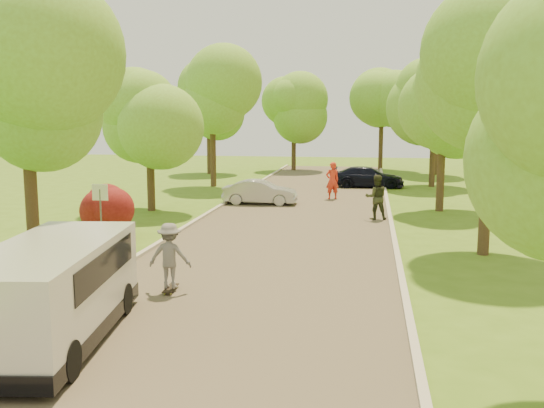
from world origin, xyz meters
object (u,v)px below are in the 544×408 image
Objects in this scene: street_sign at (100,202)px; silver_sedan at (260,192)px; skateboarder at (170,256)px; person_striped at (332,181)px; minivan at (52,291)px; longboard at (171,288)px; person_olive at (376,197)px; dark_sedan at (368,177)px.

silver_sedan is (3.50, 10.79, -0.95)m from street_sign.
skateboarder is 18.09m from person_striped.
minivan is 3.96m from longboard.
person_striped is at bearing -78.42° from person_olive.
longboard is 12.90m from person_olive.
minivan is at bearing 58.63° from person_olive.
silver_sedan is (0.69, 19.08, -0.43)m from minivan.
longboard is at bearing 57.16° from person_olive.
longboard is at bearing 64.67° from minivan.
street_sign reaches higher than silver_sedan.
person_striped reaches higher than longboard.
longboard is at bearing 167.31° from dark_sedan.
dark_sedan is 11.83m from person_olive.
longboard is 0.52× the size of skateboarder.
minivan is 2.85× the size of person_olive.
longboard is at bearing -179.24° from silver_sedan.
person_striped reaches higher than silver_sedan.
street_sign reaches higher than dark_sedan.
silver_sedan is 15.43m from skateboarder.
longboard is (-4.86, -23.57, -0.55)m from dark_sedan.
silver_sedan is 1.91× the size of person_olive.
person_olive reaches higher than longboard.
street_sign is 1.09× the size of person_striped.
person_olive is at bearing 37.66° from street_sign.
minivan reaches higher than skateboarder.
person_olive reaches higher than dark_sedan.
dark_sedan is (6.03, 27.24, -0.40)m from minivan.
street_sign is 14.95m from person_striped.
longboard is (1.17, 3.67, -0.95)m from minivan.
street_sign is 11.39m from silver_sedan.
street_sign is 0.39× the size of minivan.
person_olive is (2.26, -6.09, -0.03)m from person_striped.
skateboarder is (1.17, 3.67, -0.10)m from minivan.
dark_sedan is (8.83, 18.95, -0.92)m from street_sign.
person_olive is at bearing -117.97° from skateboarder.
skateboarder is at bearing 176.12° from longboard.
skateboarder is at bearing -49.30° from street_sign.
person_striped is (-1.86, -5.73, 0.35)m from dark_sedan.
minivan is 6.36× the size of longboard.
person_olive reaches higher than skateboarder.
skateboarder is (3.98, -4.62, -0.62)m from street_sign.
street_sign is 8.77m from minivan.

